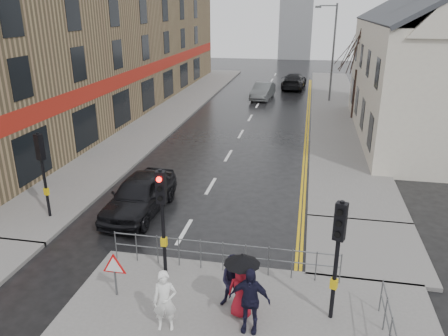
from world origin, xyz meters
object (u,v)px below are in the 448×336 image
at_px(pedestrian_d, 249,300).
at_px(car_parked, 140,195).
at_px(car_mid, 263,91).
at_px(pedestrian_a, 165,301).
at_px(pedestrian_b, 234,282).
at_px(pedestrian_with_umbrella, 242,281).

xyz_separation_m(pedestrian_d, car_parked, (-5.32, 6.12, -0.25)).
distance_m(car_parked, car_mid, 24.15).
height_order(pedestrian_a, pedestrian_b, pedestrian_a).
relative_size(pedestrian_a, car_mid, 0.38).
xyz_separation_m(pedestrian_b, pedestrian_with_umbrella, (0.26, -0.32, 0.28)).
height_order(pedestrian_d, car_mid, pedestrian_d).
distance_m(pedestrian_b, car_mid, 29.42).
xyz_separation_m(pedestrian_a, pedestrian_with_umbrella, (1.81, 0.88, 0.24)).
xyz_separation_m(pedestrian_a, car_mid, (-0.90, 30.52, -0.26)).
bearing_deg(pedestrian_d, pedestrian_b, 124.57).
height_order(pedestrian_a, car_parked, pedestrian_a).
bearing_deg(car_mid, pedestrian_d, -78.24).
bearing_deg(pedestrian_with_umbrella, pedestrian_a, -154.11).
bearing_deg(pedestrian_a, pedestrian_d, -2.29).
xyz_separation_m(car_parked, car_mid, (2.33, 24.04, -0.07)).
relative_size(pedestrian_a, car_parked, 0.36).
height_order(pedestrian_a, pedestrian_with_umbrella, pedestrian_with_umbrella).
distance_m(pedestrian_a, pedestrian_with_umbrella, 2.03).
relative_size(pedestrian_d, car_parked, 0.39).
xyz_separation_m(pedestrian_b, car_parked, (-4.78, 5.28, -0.14)).
bearing_deg(pedestrian_d, car_parked, 133.00).
xyz_separation_m(pedestrian_b, car_mid, (-2.45, 29.32, -0.21)).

